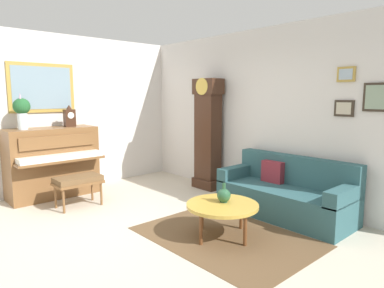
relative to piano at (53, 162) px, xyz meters
name	(u,v)px	position (x,y,z in m)	size (l,w,h in m)	color
ground_plane	(136,234)	(2.23, 0.21, -0.65)	(6.40, 6.00, 0.10)	beige
wall_left	(54,113)	(-0.37, 0.21, 0.81)	(0.13, 4.90, 2.80)	silver
wall_back	(255,114)	(2.24, 2.61, 0.80)	(5.30, 0.13, 2.80)	silver
area_rug	(226,237)	(3.15, 0.92, -0.59)	(2.10, 1.50, 0.01)	brown
piano	(53,162)	(0.00, 0.00, 0.00)	(0.87, 1.44, 1.18)	brown
piano_bench	(78,181)	(0.82, 0.08, -0.19)	(0.42, 0.70, 0.48)	brown
grandfather_clock	(208,137)	(1.39, 2.34, 0.37)	(0.52, 0.34, 2.03)	#3D2316
couch	(286,194)	(3.20, 2.14, -0.29)	(1.90, 0.80, 0.84)	#2D565B
coffee_table	(222,206)	(3.11, 0.90, -0.21)	(0.88, 0.88, 0.42)	gold
mantel_clock	(69,117)	(0.00, 0.33, 0.75)	(0.13, 0.18, 0.38)	#3D2316
flower_vase	(22,110)	(0.00, -0.43, 0.90)	(0.26, 0.26, 0.58)	silver
green_jug	(224,195)	(3.07, 0.96, -0.09)	(0.17, 0.17, 0.24)	#234C33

